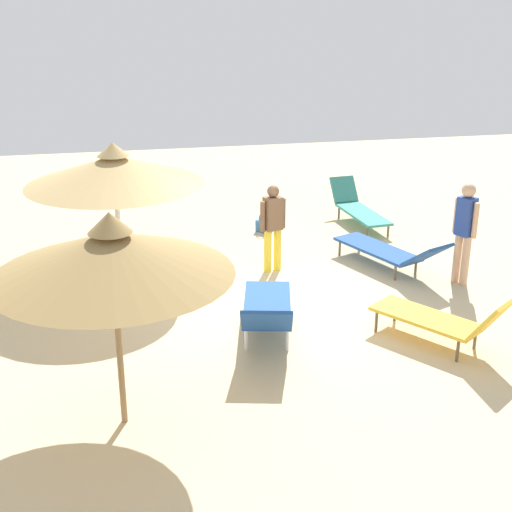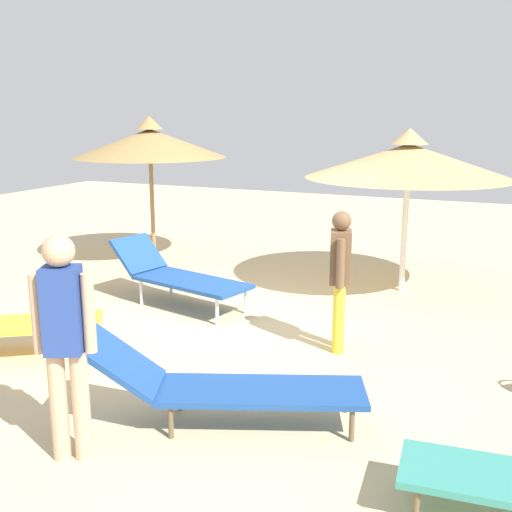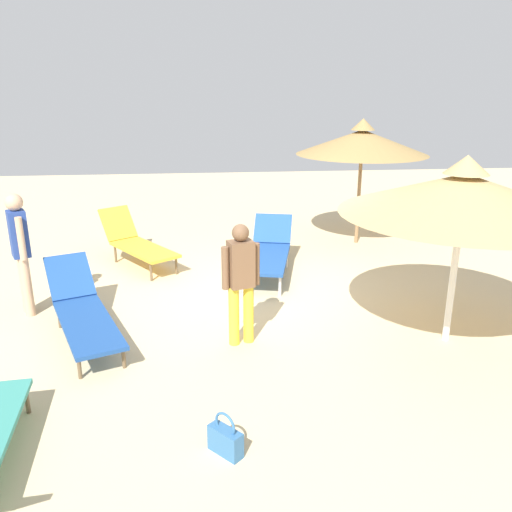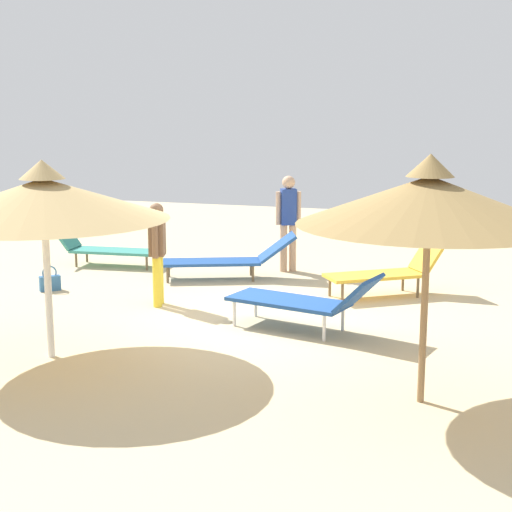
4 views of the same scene
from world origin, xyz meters
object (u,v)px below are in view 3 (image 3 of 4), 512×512
at_px(lounge_chair_near_right, 136,242).
at_px(lounge_chair_edge, 82,309).
at_px(lounge_chair_far_left, 268,251).
at_px(handbag, 225,439).
at_px(parasol_umbrella_near_left, 362,142).
at_px(person_standing_back, 241,278).
at_px(parasol_umbrella_front, 464,194).
at_px(person_standing_far_right, 20,247).

bearing_deg(lounge_chair_near_right, lounge_chair_edge, -7.56).
xyz_separation_m(lounge_chair_far_left, handbag, (4.48, -0.94, -0.29)).
distance_m(parasol_umbrella_near_left, lounge_chair_edge, 6.22).
distance_m(lounge_chair_edge, lounge_chair_near_right, 2.81).
relative_size(lounge_chair_edge, person_standing_back, 1.55).
bearing_deg(parasol_umbrella_near_left, parasol_umbrella_front, -1.22).
distance_m(lounge_chair_far_left, lounge_chair_near_right, 2.41).
distance_m(lounge_chair_edge, person_standing_back, 2.11).
bearing_deg(person_standing_far_right, lounge_chair_far_left, 109.06).
bearing_deg(handbag, lounge_chair_near_right, -165.66).
height_order(parasol_umbrella_near_left, person_standing_back, parasol_umbrella_near_left).
relative_size(parasol_umbrella_near_left, person_standing_far_right, 1.49).
relative_size(person_standing_back, handbag, 3.73).
distance_m(lounge_chair_far_left, person_standing_far_right, 3.82).
bearing_deg(handbag, lounge_chair_edge, -145.24).
distance_m(parasol_umbrella_near_left, person_standing_far_right, 6.42).
xyz_separation_m(lounge_chair_edge, lounge_chair_far_left, (-2.02, 2.65, 0.06)).
bearing_deg(person_standing_far_right, lounge_chair_edge, 49.55).
bearing_deg(person_standing_back, handbag, -8.22).
bearing_deg(lounge_chair_far_left, lounge_chair_edge, -52.77).
bearing_deg(lounge_chair_far_left, parasol_umbrella_near_left, 130.00).
bearing_deg(person_standing_far_right, parasol_umbrella_front, 75.94).
distance_m(person_standing_far_right, handbag, 4.26).
bearing_deg(parasol_umbrella_front, person_standing_back, -94.16).
bearing_deg(parasol_umbrella_front, parasol_umbrella_near_left, 178.78).
bearing_deg(person_standing_back, parasol_umbrella_front, 85.84).
xyz_separation_m(parasol_umbrella_front, handbag, (1.87, -2.89, -1.74)).
relative_size(parasol_umbrella_front, lounge_chair_far_left, 1.35).
distance_m(parasol_umbrella_front, person_standing_back, 2.79).
height_order(lounge_chair_near_right, person_standing_far_right, person_standing_far_right).
height_order(parasol_umbrella_near_left, person_standing_far_right, parasol_umbrella_near_left).
height_order(parasol_umbrella_front, lounge_chair_near_right, parasol_umbrella_front).
height_order(parasol_umbrella_near_left, handbag, parasol_umbrella_near_left).
height_order(lounge_chair_edge, handbag, lounge_chair_edge).
bearing_deg(person_standing_back, lounge_chair_far_left, 165.17).
height_order(parasol_umbrella_front, lounge_chair_edge, parasol_umbrella_front).
distance_m(lounge_chair_near_right, person_standing_back, 3.62).
height_order(lounge_chair_edge, person_standing_back, person_standing_back).
relative_size(parasol_umbrella_near_left, lounge_chair_far_left, 1.20).
bearing_deg(lounge_chair_near_right, person_standing_far_right, -32.68).
relative_size(lounge_chair_far_left, handbag, 5.19).
height_order(lounge_chair_edge, lounge_chair_near_right, lounge_chair_near_right).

